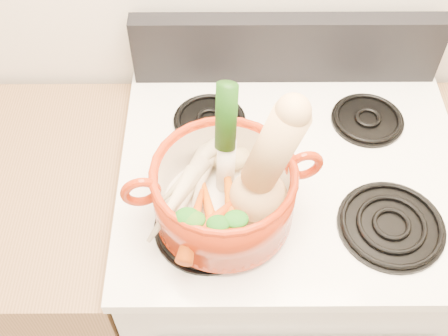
{
  "coord_description": "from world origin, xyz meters",
  "views": [
    {
      "loc": [
        -0.16,
        0.62,
        1.95
      ],
      "look_at": [
        -0.16,
        1.25,
        1.14
      ],
      "focal_mm": 45.0,
      "sensor_mm": 36.0,
      "label": 1
    }
  ],
  "objects_px": {
    "dutch_oven": "(224,193)",
    "leek": "(226,140)",
    "stove_body": "(277,270)",
    "squash": "(269,166)"
  },
  "relations": [
    {
      "from": "dutch_oven",
      "to": "leek",
      "type": "xyz_separation_m",
      "value": [
        0.0,
        0.06,
        0.09
      ]
    },
    {
      "from": "stove_body",
      "to": "squash",
      "type": "height_order",
      "value": "squash"
    },
    {
      "from": "stove_body",
      "to": "squash",
      "type": "bearing_deg",
      "value": -116.56
    },
    {
      "from": "stove_body",
      "to": "dutch_oven",
      "type": "xyz_separation_m",
      "value": [
        -0.16,
        -0.13,
        0.58
      ]
    },
    {
      "from": "dutch_oven",
      "to": "leek",
      "type": "bearing_deg",
      "value": 74.38
    },
    {
      "from": "stove_body",
      "to": "squash",
      "type": "relative_size",
      "value": 3.17
    },
    {
      "from": "stove_body",
      "to": "dutch_oven",
      "type": "distance_m",
      "value": 0.61
    },
    {
      "from": "squash",
      "to": "leek",
      "type": "relative_size",
      "value": 1.07
    },
    {
      "from": "dutch_oven",
      "to": "squash",
      "type": "xyz_separation_m",
      "value": [
        0.08,
        -0.01,
        0.1
      ]
    },
    {
      "from": "dutch_oven",
      "to": "leek",
      "type": "relative_size",
      "value": 1.04
    }
  ]
}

